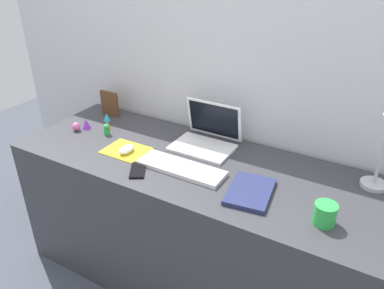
% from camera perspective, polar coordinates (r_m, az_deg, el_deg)
% --- Properties ---
extents(ground_plane, '(6.00, 6.00, 0.00)m').
position_cam_1_polar(ground_plane, '(2.25, 0.26, -19.08)').
color(ground_plane, '#474C56').
extents(back_wall, '(2.99, 0.05, 1.50)m').
position_cam_1_polar(back_wall, '(2.05, 5.32, 2.15)').
color(back_wall, silver).
rests_on(back_wall, ground_plane).
extents(desk, '(1.79, 0.64, 0.74)m').
position_cam_1_polar(desk, '(1.99, 0.28, -11.83)').
color(desk, '#38383D').
rests_on(desk, ground_plane).
extents(laptop, '(0.30, 0.25, 0.21)m').
position_cam_1_polar(laptop, '(1.90, 2.37, 1.46)').
color(laptop, white).
rests_on(laptop, desk).
extents(keyboard, '(0.41, 0.13, 0.02)m').
position_cam_1_polar(keyboard, '(1.71, -1.66, -3.57)').
color(keyboard, white).
rests_on(keyboard, desk).
extents(mousepad, '(0.21, 0.17, 0.00)m').
position_cam_1_polar(mousepad, '(1.89, -9.95, -0.87)').
color(mousepad, yellow).
rests_on(mousepad, desk).
extents(mouse, '(0.06, 0.10, 0.03)m').
position_cam_1_polar(mouse, '(1.86, -9.87, -0.71)').
color(mouse, white).
rests_on(mouse, mousepad).
extents(cell_phone, '(0.12, 0.14, 0.01)m').
position_cam_1_polar(cell_phone, '(1.72, -8.20, -3.87)').
color(cell_phone, black).
rests_on(cell_phone, desk).
extents(desk_lamp, '(0.11, 0.15, 0.36)m').
position_cam_1_polar(desk_lamp, '(1.67, 26.69, -1.36)').
color(desk_lamp, '#B7B7BC').
rests_on(desk_lamp, desk).
extents(notebook_pad, '(0.20, 0.26, 0.02)m').
position_cam_1_polar(notebook_pad, '(1.57, 8.76, -7.03)').
color(notebook_pad, navy).
rests_on(notebook_pad, desk).
extents(picture_frame, '(0.12, 0.02, 0.15)m').
position_cam_1_polar(picture_frame, '(2.28, -12.31, 6.04)').
color(picture_frame, brown).
rests_on(picture_frame, desk).
extents(coffee_mug, '(0.08, 0.08, 0.08)m').
position_cam_1_polar(coffee_mug, '(1.47, 19.40, -9.86)').
color(coffee_mug, green).
rests_on(coffee_mug, desk).
extents(toy_figurine_green, '(0.03, 0.03, 0.06)m').
position_cam_1_polar(toy_figurine_green, '(2.06, -12.75, 2.25)').
color(toy_figurine_green, green).
rests_on(toy_figurine_green, desk).
extents(toy_figurine_purple, '(0.05, 0.05, 0.05)m').
position_cam_1_polar(toy_figurine_purple, '(2.16, -15.68, 2.99)').
color(toy_figurine_purple, purple).
rests_on(toy_figurine_purple, desk).
extents(toy_figurine_orange, '(0.04, 0.04, 0.04)m').
position_cam_1_polar(toy_figurine_orange, '(2.13, -12.60, 2.84)').
color(toy_figurine_orange, orange).
rests_on(toy_figurine_orange, desk).
extents(toy_figurine_cyan, '(0.04, 0.04, 0.04)m').
position_cam_1_polar(toy_figurine_cyan, '(2.23, -12.74, 4.08)').
color(toy_figurine_cyan, '#28B7CC').
rests_on(toy_figurine_cyan, desk).
extents(toy_figurine_pink, '(0.04, 0.04, 0.05)m').
position_cam_1_polar(toy_figurine_pink, '(2.15, -17.07, 2.59)').
color(toy_figurine_pink, pink).
rests_on(toy_figurine_pink, desk).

